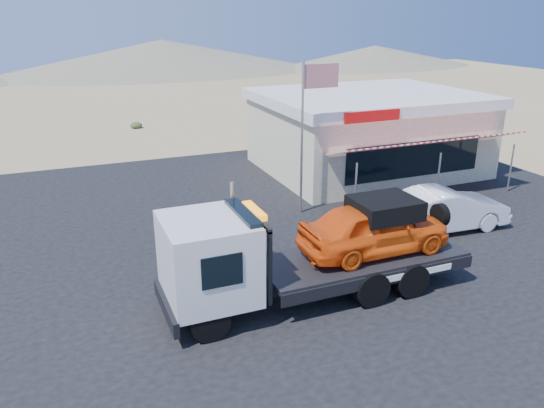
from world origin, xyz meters
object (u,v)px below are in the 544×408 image
Objects in this scene: jerky_store at (367,131)px; flagpole at (308,121)px; tow_truck at (311,246)px; white_sedan at (445,209)px.

flagpole is (-5.57, -4.47, 1.77)m from jerky_store.
tow_truck is 0.84× the size of jerky_store.
jerky_store is at bearing 51.68° from tow_truck.
jerky_store is (1.60, 8.11, 1.18)m from white_sedan.
jerky_store reaches higher than white_sedan.
flagpole reaches higher than tow_truck.
jerky_store is at bearing -7.71° from white_sedan.
white_sedan is 8.35m from jerky_store.
tow_truck is at bearing -114.75° from flagpole.
flagpole is (-3.96, 3.64, 2.95)m from white_sedan.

